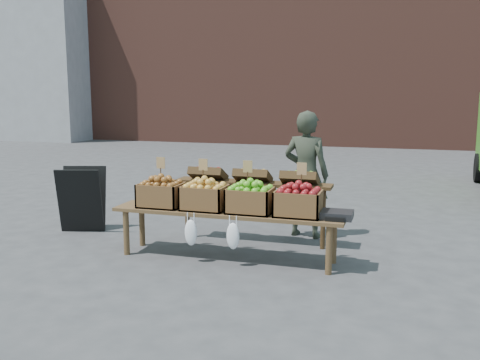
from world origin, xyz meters
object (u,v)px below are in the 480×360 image
(crate_golden_apples, at_px, (161,195))
(crate_russet_pears, at_px, (205,198))
(weighing_scale, at_px, (337,215))
(back_table, at_px, (253,203))
(chalkboard_sign, at_px, (82,199))
(display_bench, at_px, (227,235))
(vendor, at_px, (306,174))
(crate_red_apples, at_px, (250,200))
(crate_green_apples, at_px, (298,203))

(crate_golden_apples, xyz_separation_m, crate_russet_pears, (0.55, 0.00, 0.00))
(weighing_scale, bearing_deg, back_table, 147.93)
(chalkboard_sign, xyz_separation_m, display_bench, (2.31, -0.59, -0.17))
(vendor, xyz_separation_m, crate_russet_pears, (-0.96, -1.24, -0.13))
(chalkboard_sign, bearing_deg, weighing_scale, -25.84)
(weighing_scale, bearing_deg, chalkboard_sign, 170.65)
(chalkboard_sign, distance_m, crate_red_apples, 2.67)
(chalkboard_sign, relative_size, display_bench, 0.34)
(crate_russet_pears, height_order, weighing_scale, crate_russet_pears)
(back_table, distance_m, display_bench, 0.76)
(back_table, height_order, weighing_scale, back_table)
(vendor, distance_m, crate_russet_pears, 1.57)
(chalkboard_sign, xyz_separation_m, back_table, (2.41, 0.13, 0.07))
(vendor, height_order, weighing_scale, vendor)
(display_bench, bearing_deg, crate_golden_apples, 180.00)
(back_table, bearing_deg, crate_red_apples, -76.41)
(crate_green_apples, bearing_deg, crate_red_apples, 180.00)
(vendor, relative_size, chalkboard_sign, 1.85)
(display_bench, height_order, crate_russet_pears, crate_russet_pears)
(vendor, xyz_separation_m, back_table, (-0.59, -0.52, -0.32))
(crate_russet_pears, bearing_deg, crate_green_apples, 0.00)
(chalkboard_sign, relative_size, crate_russet_pears, 1.82)
(crate_russet_pears, relative_size, crate_green_apples, 1.00)
(weighing_scale, bearing_deg, crate_red_apples, 180.00)
(crate_red_apples, bearing_deg, crate_golden_apples, 180.00)
(crate_green_apples, bearing_deg, chalkboard_sign, 169.41)
(back_table, relative_size, display_bench, 0.78)
(display_bench, distance_m, weighing_scale, 1.29)
(crate_russet_pears, bearing_deg, weighing_scale, 0.00)
(vendor, height_order, crate_red_apples, vendor)
(chalkboard_sign, distance_m, display_bench, 2.39)
(chalkboard_sign, relative_size, weighing_scale, 2.67)
(chalkboard_sign, height_order, display_bench, chalkboard_sign)
(crate_green_apples, bearing_deg, crate_russet_pears, 180.00)
(crate_golden_apples, height_order, crate_red_apples, same)
(chalkboard_sign, height_order, crate_golden_apples, chalkboard_sign)
(crate_golden_apples, bearing_deg, back_table, 37.87)
(vendor, bearing_deg, display_bench, 71.64)
(crate_red_apples, bearing_deg, weighing_scale, 0.00)
(vendor, distance_m, crate_golden_apples, 1.96)
(vendor, relative_size, crate_green_apples, 3.36)
(crate_golden_apples, bearing_deg, weighing_scale, 0.00)
(vendor, height_order, back_table, vendor)
(crate_red_apples, bearing_deg, chalkboard_sign, 167.23)
(crate_golden_apples, height_order, crate_russet_pears, same)
(display_bench, xyz_separation_m, crate_red_apples, (0.28, 0.00, 0.42))
(display_bench, bearing_deg, crate_russet_pears, 180.00)
(chalkboard_sign, bearing_deg, crate_green_apples, -27.08)
(display_bench, xyz_separation_m, crate_golden_apples, (-0.82, 0.00, 0.42))
(crate_russet_pears, relative_size, crate_red_apples, 1.00)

